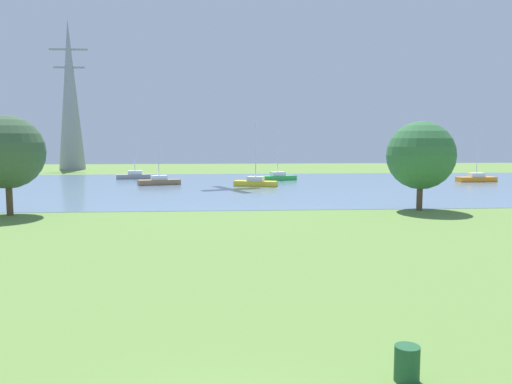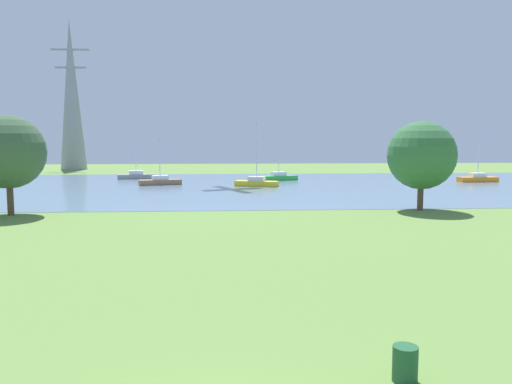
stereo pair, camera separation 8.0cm
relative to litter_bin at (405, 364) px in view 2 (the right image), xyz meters
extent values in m
plane|color=olive|center=(-4.29, 19.22, -0.40)|extent=(160.00, 160.00, 0.00)
cylinder|color=#1E512D|center=(0.00, 0.00, 0.00)|extent=(0.56, 0.56, 0.80)
cube|color=slate|center=(-4.29, 47.22, -0.39)|extent=(140.00, 40.00, 0.02)
cube|color=gray|center=(-15.49, 58.54, -0.08)|extent=(4.98, 2.24, 0.60)
cube|color=white|center=(-15.49, 58.54, 0.47)|extent=(1.95, 1.37, 0.50)
cylinder|color=silver|center=(-15.49, 58.54, 2.67)|extent=(0.10, 0.10, 4.90)
cube|color=brown|center=(-11.23, 49.24, -0.08)|extent=(5.03, 2.80, 0.60)
cube|color=white|center=(-11.23, 49.24, 0.47)|extent=(2.04, 1.57, 0.50)
cylinder|color=silver|center=(-11.23, 49.24, 2.64)|extent=(0.10, 0.10, 4.83)
cube|color=green|center=(3.18, 54.75, -0.08)|extent=(5.03, 2.95, 0.60)
cube|color=white|center=(3.18, 54.75, 0.47)|extent=(2.06, 1.61, 0.50)
cylinder|color=silver|center=(3.18, 54.75, 3.13)|extent=(0.10, 0.10, 5.81)
cube|color=yellow|center=(-0.19, 46.73, -0.08)|extent=(5.03, 3.00, 0.60)
cube|color=white|center=(-0.19, 46.73, 0.47)|extent=(2.06, 1.63, 0.50)
cylinder|color=silver|center=(-0.19, 46.73, 3.47)|extent=(0.10, 0.10, 6.50)
cube|color=orange|center=(27.56, 50.87, -0.08)|extent=(4.90, 1.85, 0.60)
cube|color=white|center=(27.56, 50.87, 0.47)|extent=(1.88, 1.23, 0.50)
cylinder|color=silver|center=(27.56, 50.87, 3.49)|extent=(0.10, 0.10, 6.55)
cylinder|color=brown|center=(-18.83, 26.05, 0.93)|extent=(0.44, 0.44, 2.65)
sphere|color=#3A573B|center=(-18.83, 26.05, 4.03)|extent=(5.08, 5.08, 5.08)
cylinder|color=brown|center=(10.77, 26.65, 0.77)|extent=(0.44, 0.44, 2.35)
sphere|color=#346B3C|center=(10.77, 26.65, 3.72)|extent=(5.06, 5.06, 5.06)
cone|color=gray|center=(-29.76, 80.48, 12.35)|extent=(4.40, 4.40, 25.50)
cube|color=gray|center=(-29.76, 80.48, 20.00)|extent=(6.40, 0.30, 0.30)
cube|color=gray|center=(-29.76, 80.48, 17.00)|extent=(5.20, 0.30, 0.30)
camera|label=1|loc=(-4.09, -10.67, 4.96)|focal=36.08mm
camera|label=2|loc=(-4.01, -10.67, 4.96)|focal=36.08mm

